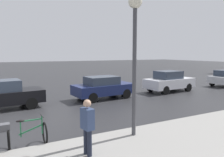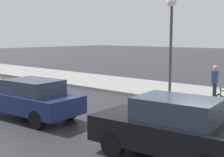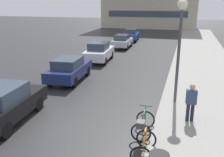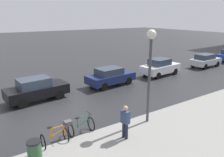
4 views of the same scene
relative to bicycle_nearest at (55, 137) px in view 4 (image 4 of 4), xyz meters
The scene contains 10 objects.
ground_plane 3.72m from the bicycle_nearest, 164.61° to the left, with size 140.00×140.00×0.00m, color #28282B.
bicycle_nearest is the anchor object (origin of this frame).
bicycle_second 1.29m from the bicycle_nearest, 101.67° to the left, with size 0.75×1.42×1.00m.
car_black 6.01m from the bicycle_nearest, behind, with size 2.11×4.20×1.58m.
car_navy 9.08m from the bicycle_nearest, 131.14° to the left, with size 2.09×4.17×1.49m.
car_white 13.92m from the bicycle_nearest, 115.42° to the left, with size 2.09×4.18×1.63m.
car_silver 20.18m from the bicycle_nearest, 106.39° to the left, with size 1.79×3.80×1.47m.
pedestrian 3.21m from the bicycle_nearest, 63.50° to the left, with size 0.44×0.31×1.74m.
streetlamp 5.83m from the bicycle_nearest, 81.53° to the left, with size 0.47×0.47×4.95m.
trash_bin 1.18m from the bicycle_nearest, 60.55° to the right, with size 0.57×0.57×0.87m.
Camera 4 is at (12.07, -3.60, 5.58)m, focal length 35.00 mm.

